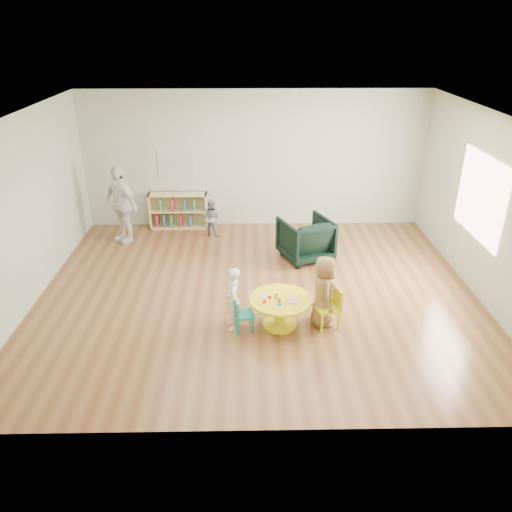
# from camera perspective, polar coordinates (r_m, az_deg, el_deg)

# --- Properties ---
(room) EXTENTS (7.10, 7.00, 2.80)m
(room) POSITION_cam_1_polar(r_m,az_deg,el_deg) (7.36, 0.33, 8.72)
(room) COLOR brown
(room) RESTS_ON ground
(activity_table) EXTENTS (0.89, 0.89, 0.49)m
(activity_table) POSITION_cam_1_polar(r_m,az_deg,el_deg) (7.14, 2.78, -5.83)
(activity_table) COLOR yellow
(activity_table) RESTS_ON ground
(kid_chair_left) EXTENTS (0.31, 0.31, 0.50)m
(kid_chair_left) POSITION_cam_1_polar(r_m,az_deg,el_deg) (7.06, -1.67, -6.61)
(kid_chair_left) COLOR #19897A
(kid_chair_left) RESTS_ON ground
(kid_chair_right) EXTENTS (0.41, 0.41, 0.61)m
(kid_chair_right) POSITION_cam_1_polar(r_m,az_deg,el_deg) (7.20, 8.45, -5.65)
(kid_chair_right) COLOR yellow
(kid_chair_right) RESTS_ON ground
(bookshelf) EXTENTS (1.20, 0.30, 0.75)m
(bookshelf) POSITION_cam_1_polar(r_m,az_deg,el_deg) (10.66, -8.89, 5.16)
(bookshelf) COLOR tan
(bookshelf) RESTS_ON ground
(alphabet_poster) EXTENTS (0.74, 0.01, 0.54)m
(alphabet_poster) POSITION_cam_1_polar(r_m,az_deg,el_deg) (10.48, -9.10, 10.45)
(alphabet_poster) COLOR silver
(alphabet_poster) RESTS_ON ground
(armchair) EXTENTS (1.09, 1.11, 0.78)m
(armchair) POSITION_cam_1_polar(r_m,az_deg,el_deg) (9.14, 5.69, 1.98)
(armchair) COLOR black
(armchair) RESTS_ON ground
(child_left) EXTENTS (0.23, 0.34, 0.94)m
(child_left) POSITION_cam_1_polar(r_m,az_deg,el_deg) (7.02, -2.71, -4.91)
(child_left) COLOR white
(child_left) RESTS_ON ground
(child_right) EXTENTS (0.38, 0.55, 1.07)m
(child_right) POSITION_cam_1_polar(r_m,az_deg,el_deg) (7.13, 7.69, -4.02)
(child_right) COLOR orange
(child_right) RESTS_ON ground
(toddler) EXTENTS (0.46, 0.42, 0.77)m
(toddler) POSITION_cam_1_polar(r_m,az_deg,el_deg) (10.14, -5.14, 4.41)
(toddler) COLOR #1A2241
(toddler) RESTS_ON ground
(adult_caretaker) EXTENTS (0.92, 0.86, 1.53)m
(adult_caretaker) POSITION_cam_1_polar(r_m,az_deg,el_deg) (10.05, -15.17, 5.72)
(adult_caretaker) COLOR white
(adult_caretaker) RESTS_ON ground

